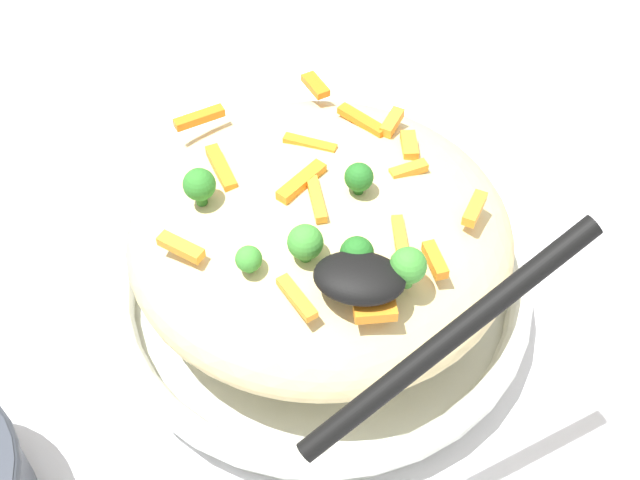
{
  "coord_description": "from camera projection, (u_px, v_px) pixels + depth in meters",
  "views": [
    {
      "loc": [
        0.06,
        -0.4,
        0.56
      ],
      "look_at": [
        0.0,
        0.0,
        0.08
      ],
      "focal_mm": 48.88,
      "sensor_mm": 36.0,
      "label": 1
    }
  ],
  "objects": [
    {
      "name": "pasta_mound",
      "position": [
        320.0,
        235.0,
        0.62
      ],
      "size": [
        0.27,
        0.27,
        0.1
      ],
      "primitive_type": "ellipsoid",
      "color": "#DBC689",
      "rests_on": "serving_bowl"
    },
    {
      "name": "carrot_piece_12",
      "position": [
        310.0,
        144.0,
        0.61
      ],
      "size": [
        0.04,
        0.01,
        0.01
      ],
      "primitive_type": "cube",
      "rotation": [
        0.0,
        0.0,
        6.1
      ],
      "color": "orange",
      "rests_on": "pasta_mound"
    },
    {
      "name": "carrot_piece_7",
      "position": [
        302.0,
        179.0,
        0.58
      ],
      "size": [
        0.03,
        0.04,
        0.01
      ],
      "primitive_type": "cube",
      "rotation": [
        0.0,
        0.0,
        1.02
      ],
      "color": "orange",
      "rests_on": "pasta_mound"
    },
    {
      "name": "carrot_piece_8",
      "position": [
        316.0,
        199.0,
        0.57
      ],
      "size": [
        0.02,
        0.04,
        0.01
      ],
      "primitive_type": "cube",
      "rotation": [
        0.0,
        0.0,
        1.91
      ],
      "color": "orange",
      "rests_on": "pasta_mound"
    },
    {
      "name": "carrot_piece_6",
      "position": [
        316.0,
        85.0,
        0.66
      ],
      "size": [
        0.03,
        0.03,
        0.01
      ],
      "primitive_type": "cube",
      "rotation": [
        0.0,
        0.0,
        5.38
      ],
      "color": "orange",
      "rests_on": "pasta_mound"
    },
    {
      "name": "broccoli_floret_3",
      "position": [
        249.0,
        259.0,
        0.54
      ],
      "size": [
        0.02,
        0.02,
        0.02
      ],
      "color": "#377928",
      "rests_on": "pasta_mound"
    },
    {
      "name": "broccoli_floret_1",
      "position": [
        299.0,
        242.0,
        0.54
      ],
      "size": [
        0.02,
        0.02,
        0.03
      ],
      "color": "#377928",
      "rests_on": "pasta_mound"
    },
    {
      "name": "carrot_piece_14",
      "position": [
        435.0,
        260.0,
        0.54
      ],
      "size": [
        0.02,
        0.03,
        0.01
      ],
      "primitive_type": "cube",
      "rotation": [
        0.0,
        0.0,
        2.01
      ],
      "color": "orange",
      "rests_on": "pasta_mound"
    },
    {
      "name": "carrot_piece_4",
      "position": [
        297.0,
        298.0,
        0.53
      ],
      "size": [
        0.03,
        0.03,
        0.01
      ],
      "primitive_type": "cube",
      "rotation": [
        0.0,
        0.0,
        2.31
      ],
      "color": "orange",
      "rests_on": "pasta_mound"
    },
    {
      "name": "ground_plane",
      "position": [
        320.0,
        308.0,
        0.69
      ],
      "size": [
        2.4,
        2.4,
        0.0
      ],
      "primitive_type": "plane",
      "color": "silver"
    },
    {
      "name": "carrot_piece_15",
      "position": [
        181.0,
        247.0,
        0.55
      ],
      "size": [
        0.03,
        0.02,
        0.01
      ],
      "primitive_type": "cube",
      "rotation": [
        0.0,
        0.0,
        5.9
      ],
      "color": "orange",
      "rests_on": "pasta_mound"
    },
    {
      "name": "carrot_piece_11",
      "position": [
        362.0,
        120.0,
        0.63
      ],
      "size": [
        0.04,
        0.03,
        0.01
      ],
      "primitive_type": "cube",
      "rotation": [
        0.0,
        0.0,
        5.7
      ],
      "color": "orange",
      "rests_on": "pasta_mound"
    },
    {
      "name": "carrot_piece_9",
      "position": [
        400.0,
        237.0,
        0.56
      ],
      "size": [
        0.01,
        0.03,
        0.01
      ],
      "primitive_type": "cube",
      "rotation": [
        0.0,
        0.0,
        1.8
      ],
      "color": "orange",
      "rests_on": "pasta_mound"
    },
    {
      "name": "broccoli_floret_4",
      "position": [
        199.0,
        185.0,
        0.57
      ],
      "size": [
        0.02,
        0.02,
        0.03
      ],
      "color": "#296820",
      "rests_on": "pasta_mound"
    },
    {
      "name": "serving_spoon",
      "position": [
        391.0,
        301.0,
        0.49
      ],
      "size": [
        0.15,
        0.14,
        0.1
      ],
      "color": "black",
      "rests_on": "pasta_mound"
    },
    {
      "name": "broccoli_floret_0",
      "position": [
        357.0,
        254.0,
        0.53
      ],
      "size": [
        0.02,
        0.02,
        0.03
      ],
      "color": "#205B1C",
      "rests_on": "pasta_mound"
    },
    {
      "name": "carrot_piece_1",
      "position": [
        221.0,
        168.0,
        0.6
      ],
      "size": [
        0.03,
        0.04,
        0.01
      ],
      "primitive_type": "cube",
      "rotation": [
        0.0,
        0.0,
        5.27
      ],
      "color": "orange",
      "rests_on": "pasta_mound"
    },
    {
      "name": "carrot_piece_0",
      "position": [
        408.0,
        170.0,
        0.6
      ],
      "size": [
        0.03,
        0.02,
        0.01
      ],
      "primitive_type": "cube",
      "rotation": [
        0.0,
        0.0,
        0.56
      ],
      "color": "orange",
      "rests_on": "pasta_mound"
    },
    {
      "name": "carrot_piece_10",
      "position": [
        409.0,
        145.0,
        0.61
      ],
      "size": [
        0.02,
        0.03,
        0.01
      ],
      "primitive_type": "cube",
      "rotation": [
        0.0,
        0.0,
        1.78
      ],
      "color": "orange",
      "rests_on": "pasta_mound"
    },
    {
      "name": "carrot_piece_13",
      "position": [
        475.0,
        209.0,
        0.57
      ],
      "size": [
        0.02,
        0.03,
        0.01
      ],
      "primitive_type": "cube",
      "rotation": [
        0.0,
        0.0,
        4.44
      ],
      "color": "orange",
      "rests_on": "pasta_mound"
    },
    {
      "name": "broccoli_floret_5",
      "position": [
        408.0,
        266.0,
        0.52
      ],
      "size": [
        0.02,
        0.02,
        0.03
      ],
      "color": "#377928",
      "rests_on": "pasta_mound"
    },
    {
      "name": "carrot_piece_3",
      "position": [
        375.0,
        312.0,
        0.52
      ],
      "size": [
        0.03,
        0.02,
        0.01
      ],
      "primitive_type": "cube",
      "rotation": [
        0.0,
        0.0,
        3.4
      ],
      "color": "orange",
      "rests_on": "pasta_mound"
    },
    {
      "name": "broccoli_floret_2",
      "position": [
        359.0,
        179.0,
        0.57
      ],
      "size": [
        0.02,
        0.02,
        0.02
      ],
      "color": "#205B1C",
      "rests_on": "pasta_mound"
    },
    {
      "name": "carrot_piece_2",
      "position": [
        199.0,
        118.0,
        0.63
      ],
      "size": [
        0.04,
        0.03,
        0.01
      ],
      "primitive_type": "cube",
      "rotation": [
        0.0,
        0.0,
        0.64
      ],
      "color": "orange",
      "rests_on": "pasta_mound"
    },
    {
      "name": "carrot_piece_5",
      "position": [
        392.0,
        122.0,
        0.63
      ],
      "size": [
        0.02,
        0.03,
        0.01
      ],
      "primitive_type": "cube",
      "rotation": [
        0.0,
        0.0,
        1.29
      ],
      "color": "orange",
      "rests_on": "pasta_mound"
    },
    {
      "name": "serving_bowl",
      "position": [
        320.0,
        290.0,
        0.67
      ],
      "size": [
        0.32,
        0.32,
        0.04
      ],
      "color": "silver",
      "rests_on": "ground_plane"
    }
  ]
}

